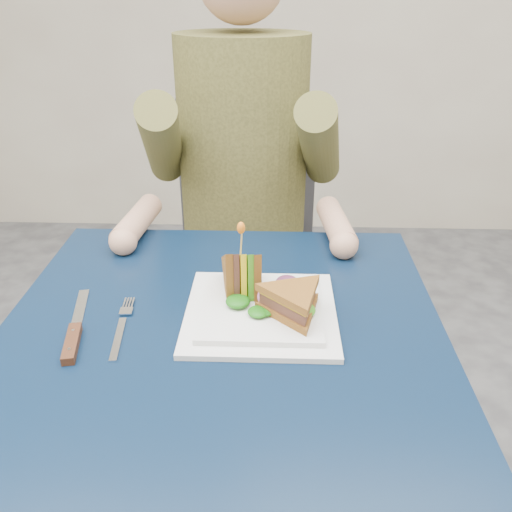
{
  "coord_description": "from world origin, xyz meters",
  "views": [
    {
      "loc": [
        0.09,
        -0.75,
        1.26
      ],
      "look_at": [
        0.06,
        0.08,
        0.82
      ],
      "focal_mm": 38.0,
      "sensor_mm": 36.0,
      "label": 1
    }
  ],
  "objects_px": {
    "plate": "(261,311)",
    "sandwich_flat": "(293,302)",
    "table": "(223,362)",
    "fork": "(121,328)",
    "chair": "(246,236)",
    "sandwich_upright": "(242,275)",
    "diner": "(242,123)",
    "knife": "(74,336)"
  },
  "relations": [
    {
      "from": "plate",
      "to": "sandwich_flat",
      "type": "height_order",
      "value": "sandwich_flat"
    },
    {
      "from": "table",
      "to": "plate",
      "type": "relative_size",
      "value": 2.88
    },
    {
      "from": "sandwich_flat",
      "to": "fork",
      "type": "xyz_separation_m",
      "value": [
        -0.29,
        -0.03,
        -0.04
      ]
    },
    {
      "from": "table",
      "to": "chair",
      "type": "relative_size",
      "value": 0.81
    },
    {
      "from": "chair",
      "to": "sandwich_upright",
      "type": "bearing_deg",
      "value": -87.44
    },
    {
      "from": "sandwich_upright",
      "to": "sandwich_flat",
      "type": "bearing_deg",
      "value": -37.81
    },
    {
      "from": "sandwich_flat",
      "to": "chair",
      "type": "bearing_deg",
      "value": 99.24
    },
    {
      "from": "chair",
      "to": "sandwich_upright",
      "type": "distance_m",
      "value": 0.71
    },
    {
      "from": "chair",
      "to": "plate",
      "type": "relative_size",
      "value": 3.58
    },
    {
      "from": "chair",
      "to": "fork",
      "type": "bearing_deg",
      "value": -102.29
    },
    {
      "from": "diner",
      "to": "table",
      "type": "bearing_deg",
      "value": -90.0
    },
    {
      "from": "chair",
      "to": "diner",
      "type": "bearing_deg",
      "value": -90.0
    },
    {
      "from": "fork",
      "to": "knife",
      "type": "xyz_separation_m",
      "value": [
        -0.07,
        -0.03,
        0.0
      ]
    },
    {
      "from": "plate",
      "to": "fork",
      "type": "xyz_separation_m",
      "value": [
        -0.23,
        -0.05,
        -0.01
      ]
    },
    {
      "from": "diner",
      "to": "sandwich_upright",
      "type": "relative_size",
      "value": 5.46
    },
    {
      "from": "diner",
      "to": "sandwich_upright",
      "type": "bearing_deg",
      "value": -86.92
    },
    {
      "from": "chair",
      "to": "knife",
      "type": "relative_size",
      "value": 4.22
    },
    {
      "from": "chair",
      "to": "diner",
      "type": "distance_m",
      "value": 0.39
    },
    {
      "from": "sandwich_flat",
      "to": "sandwich_upright",
      "type": "height_order",
      "value": "sandwich_upright"
    },
    {
      "from": "plate",
      "to": "sandwich_flat",
      "type": "distance_m",
      "value": 0.07
    },
    {
      "from": "diner",
      "to": "plate",
      "type": "xyz_separation_m",
      "value": [
        0.07,
        -0.6,
        -0.18
      ]
    },
    {
      "from": "sandwich_flat",
      "to": "knife",
      "type": "relative_size",
      "value": 0.85
    },
    {
      "from": "diner",
      "to": "sandwich_flat",
      "type": "xyz_separation_m",
      "value": [
        0.12,
        -0.63,
        -0.14
      ]
    },
    {
      "from": "knife",
      "to": "diner",
      "type": "bearing_deg",
      "value": 70.88
    },
    {
      "from": "table",
      "to": "diner",
      "type": "xyz_separation_m",
      "value": [
        -0.0,
        0.63,
        0.26
      ]
    },
    {
      "from": "sandwich_flat",
      "to": "diner",
      "type": "bearing_deg",
      "value": 100.86
    },
    {
      "from": "sandwich_flat",
      "to": "knife",
      "type": "bearing_deg",
      "value": -171.02
    },
    {
      "from": "plate",
      "to": "fork",
      "type": "distance_m",
      "value": 0.24
    },
    {
      "from": "diner",
      "to": "fork",
      "type": "height_order",
      "value": "diner"
    },
    {
      "from": "table",
      "to": "sandwich_flat",
      "type": "bearing_deg",
      "value": 3.04
    },
    {
      "from": "plate",
      "to": "sandwich_flat",
      "type": "relative_size",
      "value": 1.38
    },
    {
      "from": "table",
      "to": "knife",
      "type": "height_order",
      "value": "knife"
    },
    {
      "from": "plate",
      "to": "table",
      "type": "bearing_deg",
      "value": -154.29
    },
    {
      "from": "sandwich_flat",
      "to": "knife",
      "type": "distance_m",
      "value": 0.36
    },
    {
      "from": "table",
      "to": "chair",
      "type": "distance_m",
      "value": 0.75
    },
    {
      "from": "diner",
      "to": "knife",
      "type": "relative_size",
      "value": 3.38
    },
    {
      "from": "table",
      "to": "chair",
      "type": "bearing_deg",
      "value": 90.0
    },
    {
      "from": "table",
      "to": "knife",
      "type": "xyz_separation_m",
      "value": [
        -0.24,
        -0.05,
        0.09
      ]
    },
    {
      "from": "chair",
      "to": "plate",
      "type": "xyz_separation_m",
      "value": [
        0.07,
        -0.71,
        0.2
      ]
    },
    {
      "from": "chair",
      "to": "sandwich_upright",
      "type": "xyz_separation_m",
      "value": [
        0.03,
        -0.67,
        0.24
      ]
    },
    {
      "from": "knife",
      "to": "sandwich_flat",
      "type": "bearing_deg",
      "value": 8.98
    },
    {
      "from": "sandwich_upright",
      "to": "knife",
      "type": "height_order",
      "value": "sandwich_upright"
    }
  ]
}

